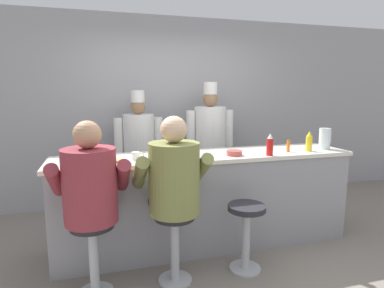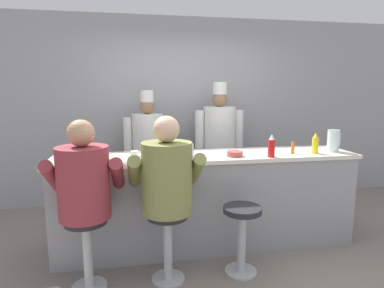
{
  "view_description": "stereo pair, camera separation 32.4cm",
  "coord_description": "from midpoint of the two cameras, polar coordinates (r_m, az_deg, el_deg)",
  "views": [
    {
      "loc": [
        -1.05,
        -2.79,
        1.65
      ],
      "look_at": [
        -0.17,
        0.29,
        1.12
      ],
      "focal_mm": 30.0,
      "sensor_mm": 36.0,
      "label": 1
    },
    {
      "loc": [
        -0.73,
        -2.87,
        1.65
      ],
      "look_at": [
        -0.17,
        0.29,
        1.12
      ],
      "focal_mm": 30.0,
      "sensor_mm": 36.0,
      "label": 2
    }
  ],
  "objects": [
    {
      "name": "breakfast_plate",
      "position": [
        3.01,
        -16.4,
        -3.19
      ],
      "size": [
        0.28,
        0.28,
        0.05
      ],
      "color": "white",
      "rests_on": "diner_counter"
    },
    {
      "name": "diner_seated_olive",
      "position": [
        2.74,
        -6.76,
        -6.8
      ],
      "size": [
        0.65,
        0.64,
        1.45
      ],
      "color": "#B2B5BA",
      "rests_on": "ground_plane"
    },
    {
      "name": "wall_back",
      "position": [
        4.8,
        -5.28,
        5.8
      ],
      "size": [
        10.0,
        0.06,
        2.7
      ],
      "color": "#99999E",
      "rests_on": "ground_plane"
    },
    {
      "name": "water_pitcher_clear",
      "position": [
        3.86,
        20.35,
        0.89
      ],
      "size": [
        0.14,
        0.12,
        0.24
      ],
      "color": "silver",
      "rests_on": "diner_counter"
    },
    {
      "name": "cook_in_whites_near",
      "position": [
        4.41,
        -11.49,
        -0.41
      ],
      "size": [
        0.65,
        0.42,
        1.66
      ],
      "color": "#232328",
      "rests_on": "ground_plane"
    },
    {
      "name": "empty_stool_round",
      "position": [
        3.04,
        6.53,
        -14.45
      ],
      "size": [
        0.34,
        0.34,
        0.63
      ],
      "color": "#B2B5BA",
      "rests_on": "ground_plane"
    },
    {
      "name": "cook_in_whites_far",
      "position": [
        4.54,
        1.16,
        0.85
      ],
      "size": [
        0.69,
        0.44,
        1.77
      ],
      "color": "#232328",
      "rests_on": "ground_plane"
    },
    {
      "name": "diner_seated_maroon",
      "position": [
        2.72,
        -20.95,
        -7.68
      ],
      "size": [
        0.63,
        0.62,
        1.43
      ],
      "color": "#B2B5BA",
      "rests_on": "ground_plane"
    },
    {
      "name": "coffee_mug_white",
      "position": [
        3.12,
        -12.85,
        -2.12
      ],
      "size": [
        0.12,
        0.08,
        0.08
      ],
      "color": "white",
      "rests_on": "diner_counter"
    },
    {
      "name": "napkin_dispenser_chrome",
      "position": [
        3.17,
        -3.52,
        -1.22
      ],
      "size": [
        0.11,
        0.06,
        0.14
      ],
      "color": "silver",
      "rests_on": "diner_counter"
    },
    {
      "name": "diner_counter",
      "position": [
        3.47,
        -0.18,
        -9.93
      ],
      "size": [
        3.13,
        0.64,
        1.0
      ],
      "color": "gray",
      "rests_on": "ground_plane"
    },
    {
      "name": "ketchup_bottle_red",
      "position": [
        3.31,
        10.98,
        -0.23
      ],
      "size": [
        0.07,
        0.07,
        0.23
      ],
      "color": "red",
      "rests_on": "diner_counter"
    },
    {
      "name": "cereal_bowl",
      "position": [
        3.28,
        4.74,
        -1.62
      ],
      "size": [
        0.16,
        0.16,
        0.05
      ],
      "color": "#B24C47",
      "rests_on": "diner_counter"
    },
    {
      "name": "hot_sauce_bottle_orange",
      "position": [
        3.56,
        14.28,
        -0.34
      ],
      "size": [
        0.03,
        0.03,
        0.14
      ],
      "color": "orange",
      "rests_on": "diner_counter"
    },
    {
      "name": "mustard_bottle_yellow",
      "position": [
        3.66,
        17.75,
        0.35
      ],
      "size": [
        0.07,
        0.07,
        0.22
      ],
      "color": "yellow",
      "rests_on": "diner_counter"
    },
    {
      "name": "ground_plane",
      "position": [
        3.39,
        1.38,
        -19.66
      ],
      "size": [
        20.0,
        20.0,
        0.0
      ],
      "primitive_type": "plane",
      "color": "slate"
    }
  ]
}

